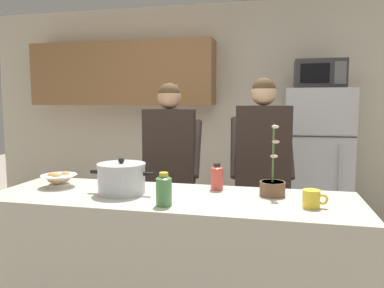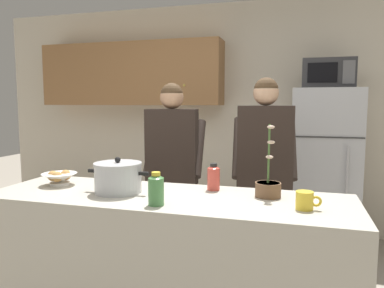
{
  "view_description": "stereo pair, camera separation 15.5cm",
  "coord_description": "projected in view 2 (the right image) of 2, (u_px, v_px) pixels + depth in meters",
  "views": [
    {
      "loc": [
        0.6,
        -2.08,
        1.47
      ],
      "look_at": [
        0.0,
        0.55,
        1.17
      ],
      "focal_mm": 34.7,
      "sensor_mm": 36.0,
      "label": 1
    },
    {
      "loc": [
        0.75,
        -2.04,
        1.47
      ],
      "look_at": [
        0.0,
        0.55,
        1.17
      ],
      "focal_mm": 34.7,
      "sensor_mm": 36.0,
      "label": 2
    }
  ],
  "objects": [
    {
      "name": "cooking_pot",
      "position": [
        118.0,
        177.0,
        2.28
      ],
      "size": [
        0.41,
        0.29,
        0.22
      ],
      "color": "silver",
      "rests_on": "kitchen_island"
    },
    {
      "name": "coffee_mug",
      "position": [
        305.0,
        200.0,
        1.92
      ],
      "size": [
        0.13,
        0.09,
        0.1
      ],
      "color": "yellow",
      "rests_on": "kitchen_island"
    },
    {
      "name": "person_near_pot",
      "position": [
        172.0,
        158.0,
        3.08
      ],
      "size": [
        0.53,
        0.46,
        1.63
      ],
      "color": "black",
      "rests_on": "ground"
    },
    {
      "name": "bottle_near_edge",
      "position": [
        214.0,
        177.0,
        2.34
      ],
      "size": [
        0.08,
        0.08,
        0.17
      ],
      "color": "#D84C3F",
      "rests_on": "kitchen_island"
    },
    {
      "name": "bottle_mid_counter",
      "position": [
        156.0,
        189.0,
        1.99
      ],
      "size": [
        0.09,
        0.09,
        0.18
      ],
      "color": "#4C8C4C",
      "rests_on": "kitchen_island"
    },
    {
      "name": "bread_bowl",
      "position": [
        59.0,
        178.0,
        2.48
      ],
      "size": [
        0.23,
        0.23,
        0.1
      ],
      "color": "white",
      "rests_on": "kitchen_island"
    },
    {
      "name": "refrigerator",
      "position": [
        324.0,
        169.0,
        3.72
      ],
      "size": [
        0.64,
        0.68,
        1.61
      ],
      "color": "#B7BABF",
      "rests_on": "ground"
    },
    {
      "name": "kitchen_island",
      "position": [
        167.0,
        269.0,
        2.26
      ],
      "size": [
        2.19,
        0.68,
        0.92
      ],
      "primitive_type": "cube",
      "color": "#BCB7A8",
      "rests_on": "ground"
    },
    {
      "name": "person_by_sink",
      "position": [
        264.0,
        158.0,
        2.89
      ],
      "size": [
        0.54,
        0.46,
        1.66
      ],
      "color": "#33384C",
      "rests_on": "ground"
    },
    {
      "name": "microwave",
      "position": [
        328.0,
        74.0,
        3.59
      ],
      "size": [
        0.48,
        0.37,
        0.28
      ],
      "color": "#2D2D30",
      "rests_on": "refrigerator"
    },
    {
      "name": "potted_orchid",
      "position": [
        268.0,
        187.0,
        2.17
      ],
      "size": [
        0.15,
        0.15,
        0.43
      ],
      "color": "brown",
      "rests_on": "kitchen_island"
    },
    {
      "name": "back_wall_unit",
      "position": [
        210.0,
        107.0,
        4.38
      ],
      "size": [
        6.0,
        0.48,
        2.6
      ],
      "color": "beige",
      "rests_on": "ground"
    }
  ]
}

